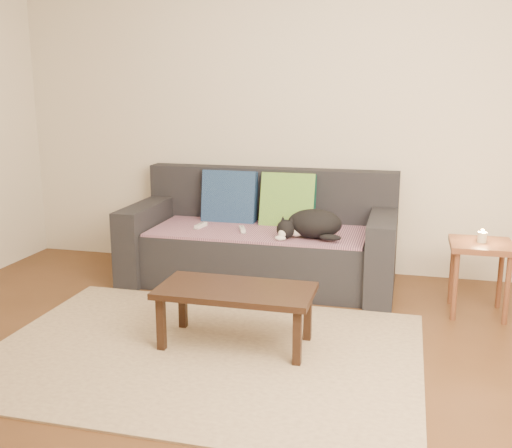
% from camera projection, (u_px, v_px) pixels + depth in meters
% --- Properties ---
extents(ground, '(4.50, 4.50, 0.00)m').
position_uv_depth(ground, '(195.00, 365.00, 3.37)').
color(ground, brown).
rests_on(ground, ground).
extents(back_wall, '(4.50, 0.04, 2.60)m').
position_uv_depth(back_wall, '(274.00, 115.00, 4.97)').
color(back_wall, beige).
rests_on(back_wall, ground).
extents(sofa, '(2.10, 0.94, 0.87)m').
position_uv_depth(sofa, '(261.00, 243.00, 4.79)').
color(sofa, '#232328').
rests_on(sofa, ground).
extents(throw_blanket, '(1.66, 0.74, 0.02)m').
position_uv_depth(throw_blanket, '(259.00, 231.00, 4.67)').
color(throw_blanket, '#442647').
rests_on(throw_blanket, sofa).
extents(cushion_navy, '(0.45, 0.18, 0.46)m').
position_uv_depth(cushion_navy, '(230.00, 198.00, 4.95)').
color(cushion_navy, navy).
rests_on(cushion_navy, throw_blanket).
extents(cushion_green, '(0.44, 0.22, 0.45)m').
position_uv_depth(cushion_green, '(288.00, 201.00, 4.83)').
color(cushion_green, '#0B483B').
rests_on(cushion_green, throw_blanket).
extents(cat, '(0.50, 0.37, 0.21)m').
position_uv_depth(cat, '(312.00, 224.00, 4.40)').
color(cat, black).
rests_on(cat, throw_blanket).
extents(wii_remote_a, '(0.06, 0.15, 0.03)m').
position_uv_depth(wii_remote_a, '(201.00, 226.00, 4.74)').
color(wii_remote_a, white).
rests_on(wii_remote_a, throw_blanket).
extents(wii_remote_b, '(0.09, 0.15, 0.03)m').
position_uv_depth(wii_remote_b, '(242.00, 229.00, 4.61)').
color(wii_remote_b, white).
rests_on(wii_remote_b, throw_blanket).
extents(side_table, '(0.41, 0.41, 0.51)m').
position_uv_depth(side_table, '(480.00, 255.00, 4.05)').
color(side_table, brown).
rests_on(side_table, ground).
extents(candle, '(0.06, 0.06, 0.09)m').
position_uv_depth(candle, '(482.00, 237.00, 4.02)').
color(candle, beige).
rests_on(candle, side_table).
extents(rug, '(2.50, 1.80, 0.01)m').
position_uv_depth(rug, '(204.00, 352.00, 3.51)').
color(rug, '#C7B088').
rests_on(rug, ground).
extents(coffee_table, '(0.92, 0.46, 0.37)m').
position_uv_depth(coffee_table, '(236.00, 295.00, 3.54)').
color(coffee_table, black).
rests_on(coffee_table, rug).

